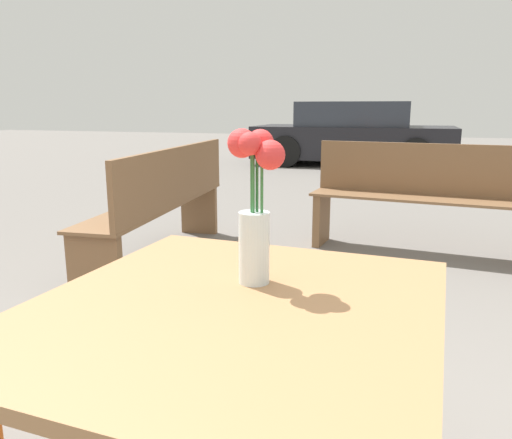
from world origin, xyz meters
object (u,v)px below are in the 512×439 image
table_front (234,340)px  flower_vase (256,209)px  bench_middle (167,199)px  parked_car (353,135)px  bench_near (433,194)px

table_front → flower_vase: bearing=87.8°
table_front → bench_middle: (-1.35, 2.21, -0.14)m
parked_car → bench_middle: bearing=-93.5°
flower_vase → parked_car: bearing=95.9°
parked_car → bench_near: bearing=-77.0°
flower_vase → parked_car: size_ratio=0.10×
table_front → bench_near: size_ratio=0.53×
table_front → parked_car: 9.24m
flower_vase → bench_near: flower_vase is taller
bench_near → bench_middle: same height
table_front → bench_near: bench_near is taller
table_front → bench_middle: bench_middle is taller
bench_middle → parked_car: bearing=86.5°
bench_near → flower_vase: bearing=-99.2°
table_front → flower_vase: (0.01, 0.14, 0.27)m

